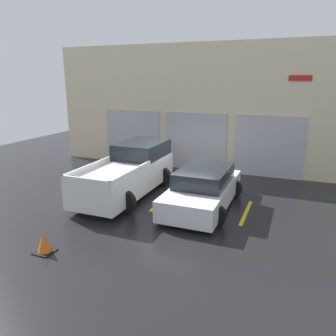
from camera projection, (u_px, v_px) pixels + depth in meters
ground_plane at (178, 188)px, 13.33m from camera, size 28.00×28.00×0.00m
shophouse_building at (202, 109)px, 15.52m from camera, size 15.28×0.68×5.89m
pickup_truck at (129, 172)px, 12.47m from camera, size 2.37×5.03×1.82m
sedan_white at (203, 189)px, 11.25m from camera, size 2.24×4.37×1.35m
parking_stripe_far_left at (94, 190)px, 13.00m from camera, size 0.12×2.20×0.01m
parking_stripe_left at (163, 200)px, 11.92m from camera, size 0.12×2.20×0.01m
parking_stripe_centre at (246, 212)px, 10.85m from camera, size 0.12×2.20×0.01m
traffic_cone at (44, 243)px, 8.29m from camera, size 0.47×0.47×0.55m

